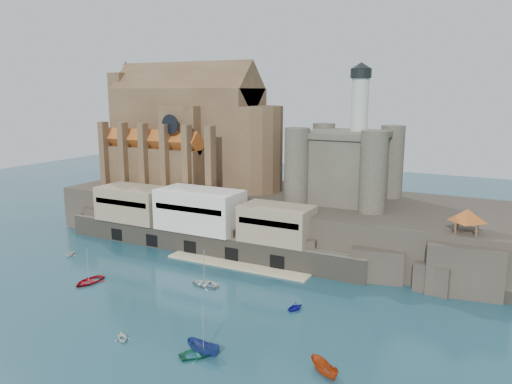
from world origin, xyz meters
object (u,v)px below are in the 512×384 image
object	(u,v)px
pavilion	(467,217)
church	(193,137)
boat_1	(122,340)
boat_0	(89,283)
boat_2	(204,353)
castle_keep	(346,163)

from	to	relation	value
pavilion	church	bearing A→B (deg)	166.52
church	boat_1	size ratio (longest dim) A/B	16.44
pavilion	boat_0	size ratio (longest dim) A/B	1.10
pavilion	boat_1	distance (m)	58.06
church	boat_2	bearing A→B (deg)	-54.62
castle_keep	pavilion	world-z (taller)	castle_keep
pavilion	boat_1	world-z (taller)	pavilion
church	castle_keep	distance (m)	40.39
church	pavilion	xyz separation A→B (m)	(66.13, -15.85, -9.40)
castle_keep	boat_0	size ratio (longest dim) A/B	5.02
pavilion	boat_0	bearing A→B (deg)	-154.82
pavilion	boat_1	xyz separation A→B (m)	(-39.33, -40.76, -12.73)
castle_keep	pavilion	distance (m)	30.50
castle_keep	boat_1	bearing A→B (deg)	-103.50
castle_keep	church	bearing A→B (deg)	178.89
castle_keep	pavilion	bearing A→B (deg)	-30.18
castle_keep	boat_2	xyz separation A→B (m)	(-1.55, -53.65, -18.31)
castle_keep	boat_0	distance (m)	57.06
boat_1	church	bearing A→B (deg)	63.45
boat_0	castle_keep	bearing A→B (deg)	56.10
pavilion	boat_2	world-z (taller)	pavilion
church	castle_keep	size ratio (longest dim) A/B	1.60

